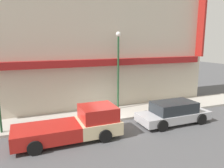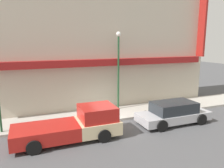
{
  "view_description": "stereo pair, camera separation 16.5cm",
  "coord_description": "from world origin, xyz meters",
  "px_view_note": "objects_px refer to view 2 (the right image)",
  "views": [
    {
      "loc": [
        -5.21,
        -12.78,
        5.27
      ],
      "look_at": [
        0.46,
        1.15,
        2.37
      ],
      "focal_mm": 35.0,
      "sensor_mm": 36.0,
      "label": 1
    },
    {
      "loc": [
        -5.05,
        -12.84,
        5.27
      ],
      "look_at": [
        0.46,
        1.15,
        2.37
      ],
      "focal_mm": 35.0,
      "sensor_mm": 36.0,
      "label": 2
    }
  ],
  "objects_px": {
    "pickup_truck": "(75,126)",
    "parked_car": "(173,113)",
    "street_lamp": "(118,62)",
    "fire_hydrant": "(156,105)"
  },
  "relations": [
    {
      "from": "fire_hydrant",
      "to": "street_lamp",
      "type": "relative_size",
      "value": 0.13
    },
    {
      "from": "parked_car",
      "to": "street_lamp",
      "type": "height_order",
      "value": "street_lamp"
    },
    {
      "from": "fire_hydrant",
      "to": "street_lamp",
      "type": "distance_m",
      "value": 4.36
    },
    {
      "from": "pickup_truck",
      "to": "fire_hydrant",
      "type": "relative_size",
      "value": 7.76
    },
    {
      "from": "parked_car",
      "to": "fire_hydrant",
      "type": "bearing_deg",
      "value": 85.67
    },
    {
      "from": "street_lamp",
      "to": "pickup_truck",
      "type": "bearing_deg",
      "value": -137.97
    },
    {
      "from": "parked_car",
      "to": "street_lamp",
      "type": "xyz_separation_m",
      "value": [
        -2.33,
        3.78,
        3.09
      ]
    },
    {
      "from": "parked_car",
      "to": "pickup_truck",
      "type": "bearing_deg",
      "value": -178.51
    },
    {
      "from": "pickup_truck",
      "to": "parked_car",
      "type": "bearing_deg",
      "value": 1.71
    },
    {
      "from": "pickup_truck",
      "to": "street_lamp",
      "type": "distance_m",
      "value": 6.41
    }
  ]
}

